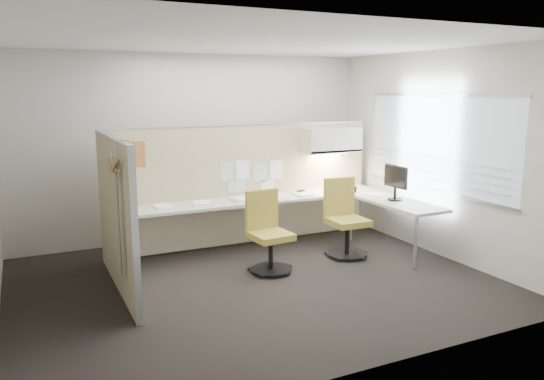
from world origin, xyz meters
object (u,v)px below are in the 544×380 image
chair_left (268,235)px  chair_right (345,220)px  desk (282,207)px  phone (347,189)px  monitor (395,180)px

chair_left → chair_right: size_ratio=0.96×
desk → phone: bearing=-0.8°
desk → chair_right: chair_right is taller
desk → monitor: bearing=-30.6°
desk → monitor: monitor is taller
desk → phone: (1.10, -0.02, 0.18)m
desk → chair_right: size_ratio=3.80×
monitor → phone: monitor is taller
chair_right → monitor: monitor is taller
desk → monitor: 1.64m
monitor → desk: bearing=58.5°
chair_left → chair_right: chair_right is taller
desk → phone: size_ratio=16.83×
chair_right → phone: (0.49, 0.67, 0.29)m
chair_right → monitor: bearing=-8.1°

